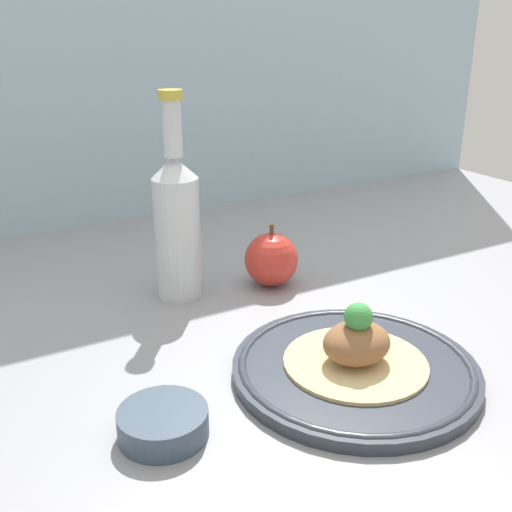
{
  "coord_description": "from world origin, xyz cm",
  "views": [
    {
      "loc": [
        -32.0,
        -56.73,
        35.25
      ],
      "look_at": [
        0.24,
        0.76,
        9.72
      ],
      "focal_mm": 42.0,
      "sensor_mm": 36.0,
      "label": 1
    }
  ],
  "objects_px": {
    "apple": "(271,259)",
    "plated_food": "(356,346)",
    "plate": "(355,368)",
    "dipping_bowl": "(163,423)",
    "cider_bottle": "(177,221)"
  },
  "relations": [
    {
      "from": "apple",
      "to": "plated_food",
      "type": "bearing_deg",
      "value": -100.09
    },
    {
      "from": "plate",
      "to": "dipping_bowl",
      "type": "height_order",
      "value": "dipping_bowl"
    },
    {
      "from": "plate",
      "to": "dipping_bowl",
      "type": "bearing_deg",
      "value": 178.68
    },
    {
      "from": "apple",
      "to": "dipping_bowl",
      "type": "bearing_deg",
      "value": -136.56
    },
    {
      "from": "apple",
      "to": "plate",
      "type": "bearing_deg",
      "value": -100.09
    },
    {
      "from": "cider_bottle",
      "to": "dipping_bowl",
      "type": "relative_size",
      "value": 3.33
    },
    {
      "from": "plated_food",
      "to": "apple",
      "type": "distance_m",
      "value": 0.26
    },
    {
      "from": "apple",
      "to": "dipping_bowl",
      "type": "relative_size",
      "value": 1.1
    },
    {
      "from": "plated_food",
      "to": "dipping_bowl",
      "type": "relative_size",
      "value": 1.85
    },
    {
      "from": "plate",
      "to": "apple",
      "type": "height_order",
      "value": "apple"
    },
    {
      "from": "plate",
      "to": "plated_food",
      "type": "xyz_separation_m",
      "value": [
        0.0,
        0.0,
        0.03
      ]
    },
    {
      "from": "cider_bottle",
      "to": "apple",
      "type": "distance_m",
      "value": 0.15
    },
    {
      "from": "plated_food",
      "to": "dipping_bowl",
      "type": "distance_m",
      "value": 0.22
    },
    {
      "from": "plated_food",
      "to": "cider_bottle",
      "type": "relative_size",
      "value": 0.55
    },
    {
      "from": "plate",
      "to": "apple",
      "type": "relative_size",
      "value": 2.87
    }
  ]
}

